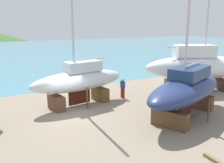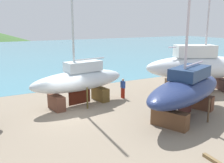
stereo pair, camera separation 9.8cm
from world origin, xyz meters
name	(u,v)px [view 1 (the left image)]	position (x,y,z in m)	size (l,w,h in m)	color
ground_plane	(102,142)	(0.00, -4.91, 0.00)	(47.43, 47.43, 0.00)	gray
sea_water	(3,53)	(0.00, 41.05, 0.00)	(170.89, 68.20, 0.01)	teal
sailboat_small_center	(186,89)	(6.73, -4.16, 1.98)	(9.51, 6.15, 16.26)	brown
sailboat_large_starboard	(198,66)	(12.67, 0.38, 2.35)	(10.26, 6.54, 18.32)	#47302C
sailboat_mid_port	(79,80)	(1.39, 1.74, 1.96)	(8.03, 3.20, 13.04)	brown
worker	(123,88)	(5.26, 1.65, 0.88)	(0.26, 0.45, 1.70)	maroon
timber_plank_near	(217,162)	(3.65, -9.34, 0.08)	(1.60, 0.19, 0.17)	olive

